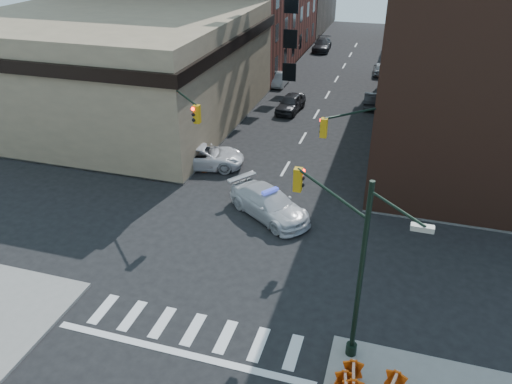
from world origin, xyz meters
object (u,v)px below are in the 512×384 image
Objects in this scene: parked_car_enear at (372,100)px; pedestrian_a at (170,155)px; parked_car_wfar at (280,79)px; barricade_se_a at (353,379)px; pickup at (203,156)px; barrel_road at (285,220)px; pedestrian_b at (154,152)px; barrel_bank at (204,164)px; barricade_nw_a at (146,163)px; police_car at (269,204)px; parked_car_wnear at (291,103)px.

parked_car_enear is 21.75m from pedestrian_a.
parked_car_wfar is 3.30× the size of barricade_se_a.
parked_car_enear is at bearing -45.05° from pickup.
barrel_road is 11.68m from barricade_se_a.
pickup is 19.92m from parked_car_enear.
pedestrian_b is at bearing -99.96° from parked_car_wfar.
pedestrian_b is 3.91m from barrel_bank.
parked_car_wfar is 23.29m from barricade_nw_a.
barricade_nw_a is at bearing 106.08° from police_car.
police_car is 1.62m from barrel_road.
barricade_se_a is (5.20, -10.46, 0.15)m from barrel_road.
pickup is 1.44× the size of parked_car_enear.
police_car is 6.39× the size of barrel_road.
pedestrian_b is (-13.99, -17.54, 0.27)m from parked_car_enear.
police_car is at bearing 142.40° from barrel_road.
barricade_nw_a is at bearing 41.18° from barricade_se_a.
barricade_nw_a is (-4.00, -1.09, 0.03)m from barrel_bank.
pickup is at bearing 140.99° from barrel_road.
pedestrian_a reaches higher than barrel_road.
pedestrian_b is (-1.31, 0.13, 0.02)m from pedestrian_a.
pedestrian_b reaches higher than barrel_road.
pedestrian_a is 1.51× the size of barrel_bank.
barricade_nw_a is at bearing -103.31° from pedestrian_b.
barricade_nw_a is at bearing -164.80° from barrel_bank.
barrel_road is 9.19m from barrel_bank.
parked_car_enear is at bearing 83.23° from barrel_road.
pedestrian_a is at bearing -106.37° from parked_car_wnear.
barrel_bank is at bearing 55.73° from parked_car_enear.
pickup reaches higher than parked_car_wfar.
parked_car_wnear is 1.13× the size of parked_car_enear.
barricade_nw_a is (-4.00, -22.95, -0.11)m from parked_car_wfar.
pedestrian_a is 1.32m from pedestrian_b.
parked_car_wnear is 4.50× the size of barrel_bank.
police_car is at bearing -32.99° from pedestrian_b.
parked_car_wfar is 3.74× the size of barricade_nw_a.
barrel_road is (11.23, -5.65, -0.49)m from pedestrian_b.
pedestrian_a is 1.70× the size of barrel_road.
pedestrian_a is 1.83m from barricade_nw_a.
barrel_bank is (-10.10, -17.67, -0.16)m from parked_car_enear.
parked_car_wnear is 16.73m from barricade_nw_a.
pickup reaches higher than parked_car_wnear.
pedestrian_b reaches higher than barricade_nw_a.
pedestrian_a is at bearing 93.16° from pickup.
pickup is 4.11m from barricade_nw_a.
pickup is 1.27× the size of parked_car_wnear.
barrel_bank is 0.97× the size of barricade_nw_a.
barrel_road is at bearing -34.53° from pedestrian_b.
parked_car_wnear is at bearing -68.69° from parked_car_wfar.
barrel_road is 0.88× the size of barrel_bank.
barrel_bank is 0.85× the size of barricade_se_a.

